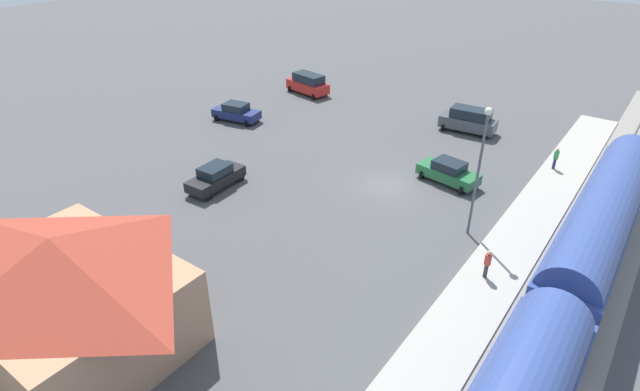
{
  "coord_description": "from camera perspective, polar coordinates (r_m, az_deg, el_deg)",
  "views": [
    {
      "loc": [
        -15.25,
        29.22,
        17.81
      ],
      "look_at": [
        2.04,
        5.59,
        1.0
      ],
      "focal_mm": 28.35,
      "sensor_mm": 36.0,
      "label": 1
    }
  ],
  "objects": [
    {
      "name": "pedestrian_waiting_far",
      "position": [
        28.65,
        18.38,
        -7.16
      ],
      "size": [
        0.36,
        0.36,
        1.71
      ],
      "color": "#333338",
      "rests_on": "platform"
    },
    {
      "name": "sedan_green",
      "position": [
        38.24,
        14.3,
        2.59
      ],
      "size": [
        4.73,
        2.79,
        1.74
      ],
      "color": "#236638",
      "rests_on": "ground"
    },
    {
      "name": "ground_plane",
      "position": [
        37.46,
        7.6,
        1.19
      ],
      "size": [
        200.0,
        200.0,
        0.0
      ],
      "primitive_type": "plane",
      "color": "#4C4C4F"
    },
    {
      "name": "suv_red",
      "position": [
        55.92,
        -1.37,
        12.52
      ],
      "size": [
        5.16,
        3.01,
        2.22
      ],
      "color": "red",
      "rests_on": "ground"
    },
    {
      "name": "platform",
      "position": [
        34.54,
        22.19,
        -3.37
      ],
      "size": [
        3.2,
        46.0,
        0.3
      ],
      "color": "#A8A399",
      "rests_on": "ground"
    },
    {
      "name": "sedan_navy",
      "position": [
        49.07,
        -9.43,
        9.27
      ],
      "size": [
        4.76,
        2.88,
        1.74
      ],
      "color": "navy",
      "rests_on": "ground"
    },
    {
      "name": "light_pole_near_platform",
      "position": [
        30.6,
        17.66,
        3.96
      ],
      "size": [
        0.44,
        0.44,
        8.27
      ],
      "color": "#515156",
      "rests_on": "ground"
    },
    {
      "name": "suv_charcoal",
      "position": [
        47.72,
        16.45,
        8.19
      ],
      "size": [
        5.04,
        2.7,
        2.22
      ],
      "color": "#47494F",
      "rests_on": "ground"
    },
    {
      "name": "pedestrian_on_platform",
      "position": [
        42.38,
        25.08,
        3.96
      ],
      "size": [
        0.36,
        0.36,
        1.71
      ],
      "color": "#23284C",
      "rests_on": "platform"
    },
    {
      "name": "station_building",
      "position": [
        25.3,
        -26.86,
        -9.61
      ],
      "size": [
        10.68,
        8.55,
        5.91
      ],
      "color": "tan",
      "rests_on": "ground"
    },
    {
      "name": "sedan_black",
      "position": [
        37.15,
        -11.7,
        2.08
      ],
      "size": [
        2.04,
        4.58,
        1.74
      ],
      "color": "black",
      "rests_on": "ground"
    },
    {
      "name": "railway_track",
      "position": [
        34.19,
        28.51,
        -5.46
      ],
      "size": [
        4.8,
        70.0,
        0.3
      ],
      "color": "gray",
      "rests_on": "ground"
    }
  ]
}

